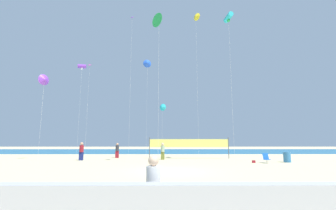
# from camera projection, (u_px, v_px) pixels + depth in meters

# --- Properties ---
(ground_plane) EXTENTS (120.00, 120.00, 0.00)m
(ground_plane) POSITION_uv_depth(u_px,v_px,m) (169.00, 171.00, 15.27)
(ground_plane) COLOR beige
(ocean_band) EXTENTS (120.00, 20.00, 0.01)m
(ocean_band) POSITION_uv_depth(u_px,v_px,m) (167.00, 151.00, 43.92)
(ocean_band) COLOR #1E6B99
(ocean_band) RESTS_ON ground
(boardwalk_ledge) EXTENTS (28.00, 0.44, 1.09)m
(boardwalk_ledge) POSITION_uv_depth(u_px,v_px,m) (174.00, 209.00, 4.99)
(boardwalk_ledge) COLOR #B7B7BC
(boardwalk_ledge) RESTS_ON ground
(mother_figure) EXTENTS (0.38, 0.38, 1.65)m
(mother_figure) POSITION_uv_depth(u_px,v_px,m) (153.00, 186.00, 5.89)
(mother_figure) COLOR #7A3872
(mother_figure) RESTS_ON ground
(toddler_figure) EXTENTS (0.20, 0.20, 0.86)m
(toddler_figure) POSITION_uv_depth(u_px,v_px,m) (168.00, 204.00, 5.72)
(toddler_figure) COLOR #19727A
(toddler_figure) RESTS_ON ground
(beachgoer_charcoal_shirt) EXTENTS (0.40, 0.40, 1.75)m
(beachgoer_charcoal_shirt) POSITION_uv_depth(u_px,v_px,m) (117.00, 150.00, 26.88)
(beachgoer_charcoal_shirt) COLOR maroon
(beachgoer_charcoal_shirt) RESTS_ON ground
(beachgoer_maroon_shirt) EXTENTS (0.42, 0.42, 1.85)m
(beachgoer_maroon_shirt) POSITION_uv_depth(u_px,v_px,m) (81.00, 151.00, 23.68)
(beachgoer_maroon_shirt) COLOR navy
(beachgoer_maroon_shirt) RESTS_ON ground
(beachgoer_sage_shirt) EXTENTS (0.41, 0.41, 1.80)m
(beachgoer_sage_shirt) POSITION_uv_depth(u_px,v_px,m) (163.00, 151.00, 24.53)
(beachgoer_sage_shirt) COLOR olive
(beachgoer_sage_shirt) RESTS_ON ground
(folding_beach_chair) EXTENTS (0.52, 0.65, 0.89)m
(folding_beach_chair) POSITION_uv_depth(u_px,v_px,m) (266.00, 158.00, 20.83)
(folding_beach_chair) COLOR #1959B2
(folding_beach_chair) RESTS_ON ground
(trash_barrel) EXTENTS (0.66, 0.66, 0.96)m
(trash_barrel) POSITION_uv_depth(u_px,v_px,m) (287.00, 157.00, 21.50)
(trash_barrel) COLOR teal
(trash_barrel) RESTS_ON ground
(volleyball_net) EXTENTS (9.08, 0.22, 2.40)m
(volleyball_net) POSITION_uv_depth(u_px,v_px,m) (189.00, 144.00, 26.00)
(volleyball_net) COLOR #4C4C51
(volleyball_net) RESTS_ON ground
(beach_handbag) EXTENTS (0.29, 0.14, 0.23)m
(beach_handbag) POSITION_uv_depth(u_px,v_px,m) (254.00, 162.00, 20.91)
(beach_handbag) COLOR maroon
(beach_handbag) RESTS_ON ground
(kite_violet_delta) EXTENTS (0.88, 1.18, 9.10)m
(kite_violet_delta) POSITION_uv_depth(u_px,v_px,m) (44.00, 80.00, 24.47)
(kite_violet_delta) COLOR silver
(kite_violet_delta) RESTS_ON ground
(kite_green_delta) EXTENTS (1.28, 1.29, 13.83)m
(kite_green_delta) POSITION_uv_depth(u_px,v_px,m) (159.00, 21.00, 21.42)
(kite_green_delta) COLOR silver
(kite_green_delta) RESTS_ON ground
(kite_cyan_tube) EXTENTS (0.72, 1.46, 15.20)m
(kite_cyan_tube) POSITION_uv_depth(u_px,v_px,m) (228.00, 18.00, 24.11)
(kite_cyan_tube) COLOR silver
(kite_cyan_tube) RESTS_ON ground
(kite_cyan_delta) EXTENTS (1.17, 0.86, 7.80)m
(kite_cyan_delta) POSITION_uv_depth(u_px,v_px,m) (162.00, 107.00, 36.08)
(kite_cyan_delta) COLOR silver
(kite_cyan_delta) RESTS_ON ground
(kite_violet_tube) EXTENTS (1.38, 0.89, 14.28)m
(kite_violet_tube) POSITION_uv_depth(u_px,v_px,m) (82.00, 67.00, 37.06)
(kite_violet_tube) COLOR silver
(kite_violet_tube) RESTS_ON ground
(kite_yellow_delta) EXTENTS (1.00, 1.05, 19.54)m
(kite_yellow_delta) POSITION_uv_depth(u_px,v_px,m) (196.00, 17.00, 31.51)
(kite_yellow_delta) COLOR silver
(kite_yellow_delta) RESTS_ON ground
(kite_violet_diamond) EXTENTS (0.61, 0.61, 20.53)m
(kite_violet_diamond) POSITION_uv_depth(u_px,v_px,m) (132.00, 25.00, 34.07)
(kite_violet_diamond) COLOR silver
(kite_violet_diamond) RESTS_ON ground
(kite_blue_delta) EXTENTS (1.31, 0.76, 14.32)m
(kite_blue_delta) POSITION_uv_depth(u_px,v_px,m) (147.00, 63.00, 34.80)
(kite_blue_delta) COLOR silver
(kite_blue_delta) RESTS_ON ground
(kite_magenta_diamond) EXTENTS (0.69, 0.70, 13.50)m
(kite_magenta_diamond) POSITION_uv_depth(u_px,v_px,m) (89.00, 67.00, 34.41)
(kite_magenta_diamond) COLOR silver
(kite_magenta_diamond) RESTS_ON ground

